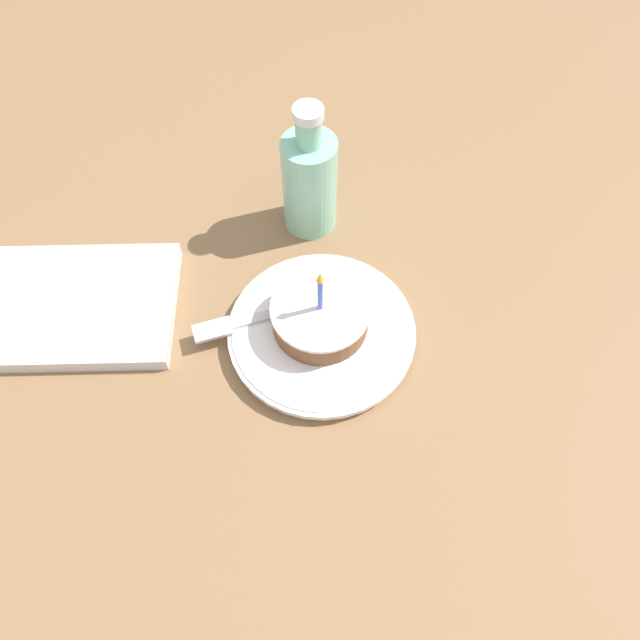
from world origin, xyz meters
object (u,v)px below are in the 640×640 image
object	(u,v)px
plate	(320,332)
marble_board	(54,306)
fork	(259,317)
bottle	(311,181)
cake_slice	(319,316)

from	to	relation	value
plate	marble_board	size ratio (longest dim) A/B	0.77
fork	bottle	world-z (taller)	bottle
plate	fork	size ratio (longest dim) A/B	1.19
plate	marble_board	distance (m)	0.32
marble_board	plate	bearing A→B (deg)	-7.80
cake_slice	marble_board	size ratio (longest dim) A/B	0.40
cake_slice	marble_board	distance (m)	0.32
plate	bottle	xyz separation A→B (m)	(-0.01, 0.18, 0.06)
cake_slice	marble_board	world-z (taller)	cake_slice
bottle	cake_slice	bearing A→B (deg)	-88.38
bottle	marble_board	size ratio (longest dim) A/B	0.65
fork	bottle	distance (m)	0.18
plate	bottle	bearing A→B (deg)	92.06
plate	fork	world-z (taller)	fork
cake_slice	marble_board	bearing A→B (deg)	173.16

